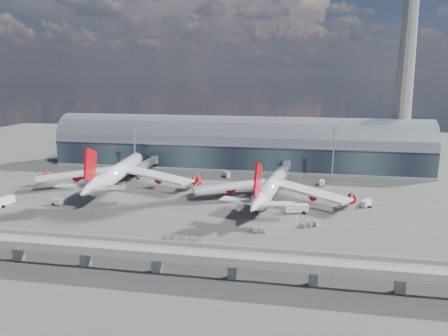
% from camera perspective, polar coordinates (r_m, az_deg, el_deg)
% --- Properties ---
extents(ground, '(500.00, 500.00, 0.00)m').
position_cam_1_polar(ground, '(167.39, -2.53, -5.33)').
color(ground, '#474744').
rests_on(ground, ground).
extents(taxi_lines, '(200.00, 80.12, 0.01)m').
position_cam_1_polar(taxi_lines, '(188.07, -0.99, -3.33)').
color(taxi_lines, gold).
rests_on(taxi_lines, ground).
extents(terminal, '(200.00, 30.00, 28.00)m').
position_cam_1_polar(terminal, '(239.36, 1.70, 2.84)').
color(terminal, '#1D2430').
rests_on(terminal, ground).
extents(control_tower, '(19.00, 19.00, 103.00)m').
position_cam_1_polar(control_tower, '(243.08, 22.62, 11.61)').
color(control_tower, gray).
rests_on(control_tower, ground).
extents(guideway, '(220.00, 8.50, 7.20)m').
position_cam_1_polar(guideway, '(116.01, -8.86, -10.87)').
color(guideway, gray).
rests_on(guideway, ground).
extents(floodlight_mast_left, '(3.00, 0.70, 25.70)m').
position_cam_1_polar(floodlight_mast_left, '(230.44, -11.60, 2.80)').
color(floodlight_mast_left, gray).
rests_on(floodlight_mast_left, ground).
extents(floodlight_mast_right, '(3.00, 0.70, 25.70)m').
position_cam_1_polar(floodlight_mast_right, '(213.89, 14.07, 1.96)').
color(floodlight_mast_right, gray).
rests_on(floodlight_mast_right, ground).
extents(airliner_left, '(74.40, 78.21, 23.82)m').
position_cam_1_polar(airliner_left, '(201.54, -13.85, -0.63)').
color(airliner_left, white).
rests_on(airliner_left, ground).
extents(airliner_right, '(66.11, 69.13, 21.92)m').
position_cam_1_polar(airliner_right, '(175.91, 6.13, -2.59)').
color(airliner_right, white).
rests_on(airliner_right, ground).
extents(jet_bridge_left, '(4.40, 28.00, 7.25)m').
position_cam_1_polar(jet_bridge_left, '(227.61, -9.99, 0.58)').
color(jet_bridge_left, gray).
rests_on(jet_bridge_left, ground).
extents(jet_bridge_right, '(4.40, 32.00, 7.25)m').
position_cam_1_polar(jet_bridge_right, '(211.57, 7.94, -0.23)').
color(jet_bridge_right, gray).
rests_on(jet_bridge_right, ground).
extents(service_truck_0, '(3.75, 8.26, 3.30)m').
position_cam_1_polar(service_truck_0, '(190.95, -26.71, -3.91)').
color(service_truck_0, silver).
rests_on(service_truck_0, ground).
extents(service_truck_1, '(4.63, 2.78, 2.52)m').
position_cam_1_polar(service_truck_1, '(183.82, -20.88, -4.12)').
color(service_truck_1, silver).
rests_on(service_truck_1, ground).
extents(service_truck_2, '(8.99, 4.99, 3.13)m').
position_cam_1_polar(service_truck_2, '(164.40, 9.47, -5.23)').
color(service_truck_2, silver).
rests_on(service_truck_2, ground).
extents(service_truck_3, '(4.54, 5.57, 2.56)m').
position_cam_1_polar(service_truck_3, '(178.26, 18.06, -4.40)').
color(service_truck_3, silver).
rests_on(service_truck_3, ground).
extents(service_truck_4, '(2.49, 4.44, 2.47)m').
position_cam_1_polar(service_truck_4, '(205.66, 12.66, -1.91)').
color(service_truck_4, silver).
rests_on(service_truck_4, ground).
extents(service_truck_5, '(5.14, 5.87, 2.75)m').
position_cam_1_polar(service_truck_5, '(216.95, 0.31, -0.82)').
color(service_truck_5, silver).
rests_on(service_truck_5, ground).
extents(cargo_train_0, '(4.77, 2.27, 1.56)m').
position_cam_1_polar(cargo_train_0, '(143.50, 4.63, -8.07)').
color(cargo_train_0, gray).
rests_on(cargo_train_0, ground).
extents(cargo_train_1, '(12.81, 2.10, 1.69)m').
position_cam_1_polar(cargo_train_1, '(136.03, -5.15, -9.22)').
color(cargo_train_1, gray).
rests_on(cargo_train_1, ground).
extents(cargo_train_2, '(6.61, 4.71, 1.53)m').
position_cam_1_polar(cargo_train_2, '(150.92, 11.09, -7.23)').
color(cargo_train_2, gray).
rests_on(cargo_train_2, ground).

